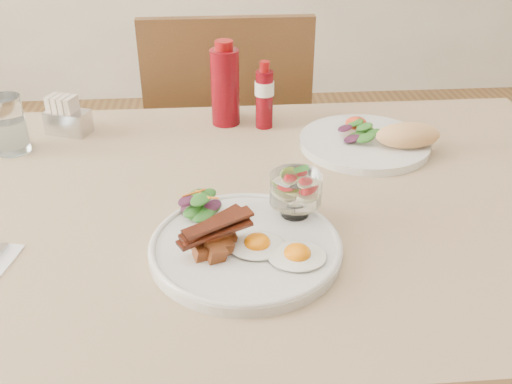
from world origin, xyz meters
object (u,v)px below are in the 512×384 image
object	(u,v)px
main_plate	(246,248)
ketchup_bottle	(225,86)
sugar_caddy	(67,118)
second_plate	(374,140)
chair_far	(228,152)
table	(241,249)
hot_sauce_bottle	(264,96)
fruit_cup	(296,189)
water_glass	(9,128)

from	to	relation	value
main_plate	ketchup_bottle	world-z (taller)	ketchup_bottle
sugar_caddy	second_plate	bearing A→B (deg)	10.00
chair_far	table	bearing A→B (deg)	-90.00
ketchup_bottle	chair_far	bearing A→B (deg)	87.93
table	ketchup_bottle	size ratio (longest dim) A/B	7.42
main_plate	second_plate	bearing A→B (deg)	49.82
chair_far	ketchup_bottle	size ratio (longest dim) A/B	5.19
hot_sauce_bottle	chair_far	bearing A→B (deg)	101.29
chair_far	main_plate	distance (m)	0.83
main_plate	ketchup_bottle	xyz separation A→B (m)	(-0.01, 0.47, 0.08)
table	main_plate	xyz separation A→B (m)	(0.00, -0.13, 0.10)
fruit_cup	water_glass	size ratio (longest dim) A/B	0.73
table	sugar_caddy	distance (m)	0.48
chair_far	ketchup_bottle	bearing A→B (deg)	-92.07
hot_sauce_bottle	second_plate	bearing A→B (deg)	-30.18
hot_sauce_bottle	water_glass	size ratio (longest dim) A/B	1.28
chair_far	fruit_cup	bearing A→B (deg)	-83.50
main_plate	sugar_caddy	size ratio (longest dim) A/B	2.82
fruit_cup	sugar_caddy	distance (m)	0.57
main_plate	hot_sauce_bottle	size ratio (longest dim) A/B	1.96
chair_far	sugar_caddy	xyz separation A→B (m)	(-0.34, -0.34, 0.26)
sugar_caddy	ketchup_bottle	bearing A→B (deg)	25.54
sugar_caddy	water_glass	xyz separation A→B (m)	(-0.09, -0.08, 0.02)
chair_far	main_plate	bearing A→B (deg)	-89.99
fruit_cup	water_glass	xyz separation A→B (m)	(-0.51, 0.30, -0.01)
main_plate	sugar_caddy	bearing A→B (deg)	127.24
fruit_cup	ketchup_bottle	xyz separation A→B (m)	(-0.09, 0.40, 0.02)
hot_sauce_bottle	sugar_caddy	size ratio (longest dim) A/B	1.44
table	sugar_caddy	world-z (taller)	sugar_caddy
fruit_cup	hot_sauce_bottle	xyz separation A→B (m)	(-0.01, 0.38, 0.01)
fruit_cup	water_glass	world-z (taller)	water_glass
water_glass	hot_sauce_bottle	bearing A→B (deg)	8.80
chair_far	water_glass	world-z (taller)	chair_far
main_plate	sugar_caddy	world-z (taller)	sugar_caddy
sugar_caddy	chair_far	bearing A→B (deg)	66.38
water_glass	fruit_cup	bearing A→B (deg)	-30.09
chair_far	sugar_caddy	bearing A→B (deg)	-134.79
fruit_cup	table	bearing A→B (deg)	145.37
table	chair_far	bearing A→B (deg)	90.00
second_plate	hot_sauce_bottle	size ratio (longest dim) A/B	1.85
table	main_plate	distance (m)	0.16
table	hot_sauce_bottle	bearing A→B (deg)	77.79
main_plate	ketchup_bottle	size ratio (longest dim) A/B	1.56
hot_sauce_bottle	water_glass	xyz separation A→B (m)	(-0.50, -0.08, -0.02)
ketchup_bottle	second_plate	bearing A→B (deg)	-27.08
fruit_cup	water_glass	distance (m)	0.59
fruit_cup	ketchup_bottle	size ratio (longest dim) A/B	0.45
hot_sauce_bottle	main_plate	bearing A→B (deg)	-98.74
second_plate	fruit_cup	bearing A→B (deg)	-127.34
fruit_cup	hot_sauce_bottle	bearing A→B (deg)	92.01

